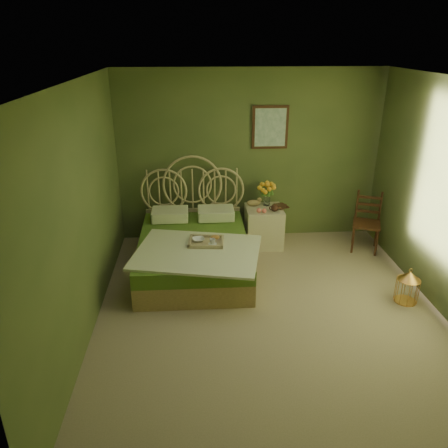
{
  "coord_description": "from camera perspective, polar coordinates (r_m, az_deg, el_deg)",
  "views": [
    {
      "loc": [
        -0.82,
        -4.23,
        2.98
      ],
      "look_at": [
        -0.47,
        1.0,
        0.73
      ],
      "focal_mm": 35.0,
      "sensor_mm": 36.0,
      "label": 1
    }
  ],
  "objects": [
    {
      "name": "cereal_bowl",
      "position": [
        5.72,
        -3.36,
        -2.05
      ],
      "size": [
        0.19,
        0.19,
        0.04
      ],
      "primitive_type": "imported",
      "rotation": [
        0.0,
        0.0,
        0.18
      ],
      "color": "white",
      "rests_on": "bed"
    },
    {
      "name": "ceiling",
      "position": [
        4.33,
        7.51,
        17.99
      ],
      "size": [
        4.5,
        4.5,
        0.0
      ],
      "primitive_type": "plane",
      "rotation": [
        3.14,
        0.0,
        0.0
      ],
      "color": "silver",
      "rests_on": "wall_back"
    },
    {
      "name": "wall_art",
      "position": [
        6.67,
        6.05,
        12.44
      ],
      "size": [
        0.54,
        0.04,
        0.64
      ],
      "color": "#36190E",
      "rests_on": "wall_back"
    },
    {
      "name": "chair",
      "position": [
        6.87,
        17.98,
        0.78
      ],
      "size": [
        0.5,
        0.5,
        0.88
      ],
      "rotation": [
        0.0,
        0.0,
        -0.36
      ],
      "color": "#36190E",
      "rests_on": "floor"
    },
    {
      "name": "bed",
      "position": [
        6.03,
        -3.96,
        -3.26
      ],
      "size": [
        1.74,
        2.19,
        1.36
      ],
      "color": "tan",
      "rests_on": "floor"
    },
    {
      "name": "birdcage",
      "position": [
        5.78,
        22.84,
        -7.58
      ],
      "size": [
        0.27,
        0.27,
        0.41
      ],
      "rotation": [
        0.0,
        0.0,
        0.4
      ],
      "color": "#CF8C42",
      "rests_on": "floor"
    },
    {
      "name": "floor",
      "position": [
        5.24,
        6.01,
        -11.59
      ],
      "size": [
        4.5,
        4.5,
        0.0
      ],
      "primitive_type": "plane",
      "color": "tan",
      "rests_on": "ground"
    },
    {
      "name": "book_upper",
      "position": [
        6.65,
        6.82,
        2.38
      ],
      "size": [
        0.21,
        0.25,
        0.02
      ],
      "primitive_type": "imported",
      "rotation": [
        0.0,
        0.0,
        -0.37
      ],
      "color": "#472819",
      "rests_on": "nightstand"
    },
    {
      "name": "wall_back",
      "position": [
        6.75,
        3.32,
        8.74
      ],
      "size": [
        4.0,
        0.0,
        4.0
      ],
      "primitive_type": "plane",
      "rotation": [
        1.57,
        0.0,
        0.0
      ],
      "color": "#606A38",
      "rests_on": "floor"
    },
    {
      "name": "nightstand",
      "position": [
        6.72,
        5.25,
        0.19
      ],
      "size": [
        0.55,
        0.55,
        1.03
      ],
      "color": "beige",
      "rests_on": "floor"
    },
    {
      "name": "book_lower",
      "position": [
        6.66,
        6.81,
        2.23
      ],
      "size": [
        0.23,
        0.27,
        0.02
      ],
      "primitive_type": "imported",
      "rotation": [
        0.0,
        0.0,
        0.31
      ],
      "color": "#381E0F",
      "rests_on": "nightstand"
    },
    {
      "name": "wall_left",
      "position": [
        4.7,
        -18.06,
        1.08
      ],
      "size": [
        0.0,
        4.5,
        4.5
      ],
      "primitive_type": "plane",
      "rotation": [
        1.57,
        0.0,
        1.57
      ],
      "color": "#606A38",
      "rests_on": "floor"
    },
    {
      "name": "coffee_cup",
      "position": [
        5.61,
        -1.51,
        -2.31
      ],
      "size": [
        0.1,
        0.1,
        0.07
      ],
      "primitive_type": "imported",
      "rotation": [
        0.0,
        0.0,
        -0.22
      ],
      "color": "white",
      "rests_on": "bed"
    }
  ]
}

